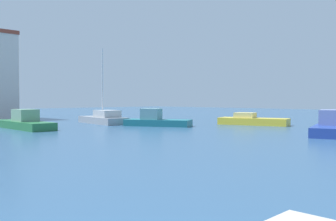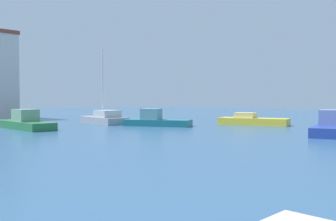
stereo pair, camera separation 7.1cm
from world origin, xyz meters
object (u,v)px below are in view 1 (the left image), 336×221
Objects in this scene: motorboat_yellow_outer_mooring at (252,121)px; motorboat_blue_inner_mooring at (333,126)px; motorboat_green_far_right at (24,123)px; motorboat_teal_far_left at (156,121)px; sailboat_grey_center_channel at (104,118)px.

motorboat_blue_inner_mooring is (-4.90, -10.19, 0.19)m from motorboat_yellow_outer_mooring.
motorboat_yellow_outer_mooring is at bearing 64.33° from motorboat_blue_inner_mooring.
motorboat_green_far_right reaches higher than motorboat_yellow_outer_mooring.
motorboat_yellow_outer_mooring is 11.31m from motorboat_blue_inner_mooring.
motorboat_green_far_right is 1.16× the size of motorboat_yellow_outer_mooring.
motorboat_yellow_outer_mooring is (19.11, -11.97, -0.11)m from motorboat_green_far_right.
motorboat_blue_inner_mooring is (14.21, -22.16, 0.08)m from motorboat_green_far_right.
motorboat_teal_far_left is (-8.27, 5.90, 0.10)m from motorboat_yellow_outer_mooring.
motorboat_yellow_outer_mooring is at bearing -52.70° from sailboat_grey_center_channel.
motorboat_green_far_right is at bearing 150.78° from motorboat_teal_far_left.
sailboat_grey_center_channel is 7.07m from motorboat_teal_far_left.
motorboat_green_far_right is at bearing 122.68° from motorboat_blue_inner_mooring.
motorboat_green_far_right is 22.55m from motorboat_yellow_outer_mooring.
motorboat_blue_inner_mooring is at bearing -57.32° from motorboat_green_far_right.
sailboat_grey_center_channel reaches higher than motorboat_yellow_outer_mooring.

